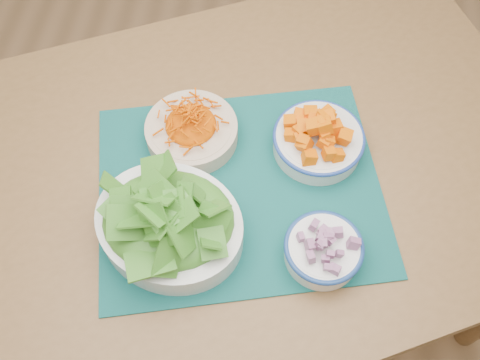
# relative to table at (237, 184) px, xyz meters

# --- Properties ---
(ground) EXTENTS (4.00, 4.00, 0.00)m
(ground) POSITION_rel_table_xyz_m (-0.19, -0.13, -0.66)
(ground) COLOR #AA7D52
(ground) RESTS_ON ground
(table) EXTENTS (1.59, 1.37, 0.75)m
(table) POSITION_rel_table_xyz_m (0.00, 0.00, 0.00)
(table) COLOR brown
(table) RESTS_ON ground
(placemat) EXTENTS (0.65, 0.57, 0.00)m
(placemat) POSITION_rel_table_xyz_m (0.01, -0.06, 0.09)
(placemat) COLOR #073433
(placemat) RESTS_ON table
(carrot_bowl) EXTENTS (0.22, 0.22, 0.08)m
(carrot_bowl) POSITION_rel_table_xyz_m (-0.10, 0.05, 0.13)
(carrot_bowl) COLOR beige
(carrot_bowl) RESTS_ON placemat
(squash_bowl) EXTENTS (0.19, 0.19, 0.09)m
(squash_bowl) POSITION_rel_table_xyz_m (0.16, 0.05, 0.13)
(squash_bowl) COLOR silver
(squash_bowl) RESTS_ON placemat
(lettuce_bowl) EXTENTS (0.34, 0.32, 0.13)m
(lettuce_bowl) POSITION_rel_table_xyz_m (-0.11, -0.17, 0.15)
(lettuce_bowl) COLOR silver
(lettuce_bowl) RESTS_ON placemat
(onion_bowl) EXTENTS (0.15, 0.15, 0.07)m
(onion_bowl) POSITION_rel_table_xyz_m (0.18, -0.19, 0.12)
(onion_bowl) COLOR white
(onion_bowl) RESTS_ON placemat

